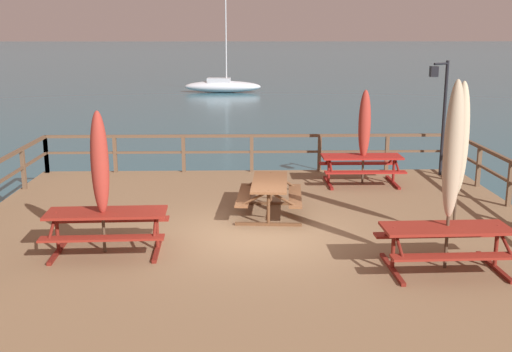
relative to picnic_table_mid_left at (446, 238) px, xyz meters
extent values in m
plane|color=#2D5B6B|center=(-3.14, 1.95, -1.27)|extent=(600.00, 600.00, 0.00)
cube|color=#846647|center=(-3.14, 1.95, -0.92)|extent=(12.10, 11.82, 0.71)
cube|color=brown|center=(-3.14, 7.71, 0.49)|extent=(11.80, 0.09, 0.08)
cube|color=brown|center=(-3.14, 7.71, 0.01)|extent=(11.80, 0.07, 0.06)
cube|color=brown|center=(-9.04, 7.71, -0.04)|extent=(0.10, 0.10, 1.05)
cube|color=brown|center=(-7.07, 7.71, -0.04)|extent=(0.10, 0.10, 1.05)
cube|color=brown|center=(-5.10, 7.71, -0.04)|extent=(0.10, 0.10, 1.05)
cube|color=brown|center=(-3.14, 7.71, -0.04)|extent=(0.10, 0.10, 1.05)
cube|color=brown|center=(-1.17, 7.71, -0.04)|extent=(0.10, 0.10, 1.05)
cube|color=brown|center=(0.80, 7.71, -0.04)|extent=(0.10, 0.10, 1.05)
cube|color=brown|center=(2.76, 7.71, -0.04)|extent=(0.10, 0.10, 1.05)
cube|color=brown|center=(-9.04, 5.79, -0.04)|extent=(0.10, 0.10, 1.05)
cube|color=brown|center=(-9.04, 7.71, -0.04)|extent=(0.10, 0.10, 1.05)
cube|color=brown|center=(2.76, 3.87, -0.04)|extent=(0.10, 0.10, 1.05)
cube|color=brown|center=(2.76, 5.79, -0.04)|extent=(0.10, 0.10, 1.05)
cube|color=brown|center=(2.76, 7.71, -0.04)|extent=(0.10, 0.10, 1.05)
cube|color=maroon|center=(0.00, 0.00, 0.18)|extent=(2.16, 0.82, 0.05)
cube|color=maroon|center=(0.02, -0.56, -0.12)|extent=(2.15, 0.34, 0.04)
cube|color=maroon|center=(-0.02, 0.56, -0.12)|extent=(2.15, 0.34, 0.04)
cube|color=maroon|center=(-0.89, -0.03, -0.53)|extent=(0.12, 1.40, 0.06)
cylinder|color=maroon|center=(-0.89, -0.03, -0.19)|extent=(0.07, 0.07, 0.74)
cylinder|color=maroon|center=(-0.88, -0.30, 0.03)|extent=(0.07, 0.63, 0.37)
cylinder|color=maroon|center=(-0.90, 0.25, 0.03)|extent=(0.07, 0.63, 0.37)
cube|color=maroon|center=(0.89, 0.03, -0.53)|extent=(0.12, 1.40, 0.06)
cylinder|color=maroon|center=(0.89, 0.03, -0.19)|extent=(0.07, 0.07, 0.74)
cylinder|color=maroon|center=(0.90, -0.25, 0.03)|extent=(0.07, 0.63, 0.37)
cylinder|color=maroon|center=(0.88, 0.30, 0.03)|extent=(0.07, 0.63, 0.37)
cube|color=maroon|center=(-0.25, 6.15, 0.18)|extent=(2.10, 0.77, 0.05)
cube|color=maroon|center=(-0.25, 5.59, -0.12)|extent=(2.10, 0.29, 0.04)
cube|color=maroon|center=(-0.25, 6.71, -0.12)|extent=(2.10, 0.29, 0.04)
cube|color=maroon|center=(-1.12, 6.15, -0.53)|extent=(0.08, 1.40, 0.06)
cylinder|color=maroon|center=(-1.12, 6.15, -0.19)|extent=(0.07, 0.07, 0.74)
cylinder|color=maroon|center=(-1.12, 5.87, 0.03)|extent=(0.06, 0.63, 0.37)
cylinder|color=maroon|center=(-1.12, 6.43, 0.03)|extent=(0.06, 0.63, 0.37)
cube|color=maroon|center=(0.62, 6.15, -0.53)|extent=(0.08, 1.40, 0.06)
cylinder|color=maroon|center=(0.62, 6.15, -0.19)|extent=(0.07, 0.07, 0.74)
cylinder|color=maroon|center=(0.62, 5.87, 0.03)|extent=(0.06, 0.63, 0.37)
cylinder|color=maroon|center=(0.62, 6.43, 0.03)|extent=(0.06, 0.63, 0.37)
cube|color=maroon|center=(-5.92, 1.06, 0.18)|extent=(2.20, 0.84, 0.05)
cube|color=maroon|center=(-5.90, 0.50, -0.12)|extent=(2.18, 0.36, 0.04)
cube|color=maroon|center=(-5.94, 1.62, -0.12)|extent=(2.18, 0.36, 0.04)
cube|color=maroon|center=(-6.83, 1.03, -0.53)|extent=(0.13, 1.40, 0.06)
cylinder|color=maroon|center=(-6.83, 1.03, -0.19)|extent=(0.07, 0.07, 0.74)
cylinder|color=maroon|center=(-6.82, 0.75, 0.03)|extent=(0.08, 0.63, 0.37)
cylinder|color=maroon|center=(-6.84, 1.31, 0.03)|extent=(0.08, 0.63, 0.37)
cube|color=maroon|center=(-5.01, 1.10, -0.53)|extent=(0.13, 1.40, 0.06)
cylinder|color=maroon|center=(-5.01, 1.10, -0.19)|extent=(0.07, 0.07, 0.74)
cylinder|color=maroon|center=(-5.00, 0.82, 0.03)|extent=(0.08, 0.63, 0.37)
cylinder|color=maroon|center=(-5.02, 1.38, 0.03)|extent=(0.08, 0.63, 0.37)
cube|color=brown|center=(-2.82, 3.35, 0.18)|extent=(0.91, 2.04, 0.05)
cube|color=brown|center=(-2.26, 3.31, -0.12)|extent=(0.43, 2.00, 0.04)
cube|color=brown|center=(-3.38, 3.39, -0.12)|extent=(0.43, 2.00, 0.04)
cube|color=brown|center=(-2.88, 2.54, -0.53)|extent=(1.40, 0.19, 0.06)
cylinder|color=brown|center=(-2.88, 2.54, -0.19)|extent=(0.07, 0.07, 0.74)
cylinder|color=brown|center=(-2.61, 2.52, 0.03)|extent=(0.63, 0.10, 0.37)
cylinder|color=brown|center=(-3.16, 2.56, 0.03)|extent=(0.63, 0.10, 0.37)
cube|color=brown|center=(-2.76, 4.16, -0.53)|extent=(1.40, 0.19, 0.06)
cylinder|color=brown|center=(-2.76, 4.16, -0.19)|extent=(0.07, 0.07, 0.74)
cylinder|color=brown|center=(-2.48, 4.14, 0.03)|extent=(0.63, 0.10, 0.37)
cylinder|color=brown|center=(-3.04, 4.18, 0.03)|extent=(0.63, 0.10, 0.37)
cylinder|color=#4C3828|center=(0.05, 0.08, 0.96)|extent=(0.06, 0.06, 3.05)
ellipsoid|color=tan|center=(0.05, 0.08, 1.50)|extent=(0.32, 0.32, 2.32)
cylinder|color=#71614F|center=(0.05, 0.08, 1.33)|extent=(0.21, 0.21, 0.05)
cone|color=#4C3828|center=(0.05, 0.08, 2.56)|extent=(0.10, 0.10, 0.14)
cylinder|color=#4C3828|center=(-0.20, 6.19, 0.62)|extent=(0.06, 0.06, 2.37)
ellipsoid|color=#A33328|center=(-0.20, 6.19, 1.04)|extent=(0.32, 0.32, 1.80)
cylinder|color=maroon|center=(-0.20, 6.19, 0.90)|extent=(0.21, 0.21, 0.05)
cone|color=#4C3828|center=(-0.20, 6.19, 1.87)|extent=(0.10, 0.10, 0.14)
cylinder|color=#4C3828|center=(-5.98, 1.01, 0.68)|extent=(0.06, 0.06, 2.48)
ellipsoid|color=#A33328|center=(-5.98, 1.01, 1.11)|extent=(0.32, 0.32, 1.88)
cylinder|color=maroon|center=(-5.98, 1.01, 0.97)|extent=(0.21, 0.21, 0.05)
cone|color=#4C3828|center=(-5.98, 1.01, 1.99)|extent=(0.10, 0.10, 0.14)
cylinder|color=#4C3828|center=(0.75, 1.73, 0.89)|extent=(0.06, 0.06, 2.90)
ellipsoid|color=#CCB793|center=(0.75, 1.73, 1.40)|extent=(0.32, 0.32, 2.21)
cylinder|color=#7A6E58|center=(0.75, 1.73, 1.24)|extent=(0.21, 0.21, 0.05)
cone|color=#4C3828|center=(0.75, 1.73, 2.41)|extent=(0.10, 0.10, 0.14)
cylinder|color=black|center=(2.21, 7.16, 1.04)|extent=(0.09, 0.09, 3.20)
cylinder|color=black|center=(1.99, 7.01, 2.56)|extent=(0.49, 0.35, 0.06)
cube|color=black|center=(1.76, 6.86, 2.36)|extent=(0.20, 0.20, 0.28)
sphere|color=#F4E08C|center=(1.76, 6.86, 2.36)|extent=(0.14, 0.14, 0.14)
ellipsoid|color=silver|center=(-4.83, 39.31, -0.82)|extent=(6.09, 2.04, 0.90)
cube|color=silver|center=(-5.13, 39.33, -0.32)|extent=(1.86, 1.20, 0.36)
cylinder|color=silver|center=(-4.53, 39.29, 2.95)|extent=(0.10, 0.10, 7.00)
camera|label=1|loc=(-3.46, -9.87, 3.40)|focal=43.51mm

